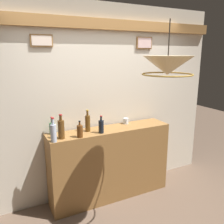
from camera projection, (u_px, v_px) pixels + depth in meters
panelled_rear_partition at (102, 98)px, 3.43m from camera, size 3.69×0.15×2.71m
bar_shelf_unit at (110, 163)px, 3.42m from camera, size 1.74×0.38×1.04m
liquor_bottle_amaro at (52, 128)px, 3.06m from camera, size 0.07×0.07×0.23m
liquor_bottle_port at (101, 126)px, 3.10m from camera, size 0.07×0.07×0.23m
liquor_bottle_rye at (53, 132)px, 2.78m from camera, size 0.07×0.07×0.29m
liquor_bottle_sherry at (61, 129)px, 2.89m from camera, size 0.08×0.08×0.31m
liquor_bottle_gin at (80, 131)px, 2.94m from camera, size 0.07×0.07×0.21m
liquor_bottle_rum at (88, 123)px, 3.16m from camera, size 0.07×0.07×0.29m
glass_tumbler_rocks at (126, 121)px, 3.52m from camera, size 0.08×0.08×0.09m
pendant_lamp at (168, 66)px, 2.43m from camera, size 0.53×0.53×0.55m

